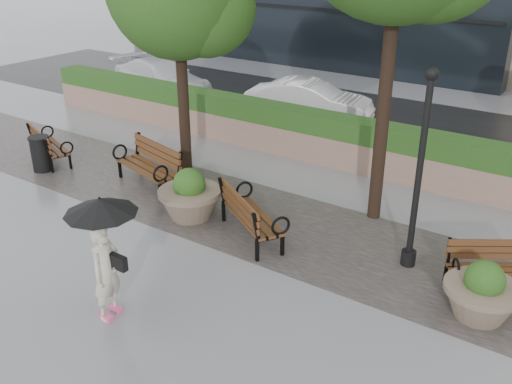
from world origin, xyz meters
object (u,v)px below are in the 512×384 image
Objects in this scene: bench_2 at (251,224)px; bench_0 at (51,152)px; planter_left at (190,199)px; car_right at (309,102)px; pedestrian at (104,247)px; bench_3 at (493,276)px; planter_right at (481,296)px; trash_bin at (41,155)px; car_left at (162,78)px; bench_1 at (149,174)px; lamppost at (418,185)px.

bench_0 is at bearing 28.64° from bench_2.
bench_0 is at bearing 175.63° from planter_left.
car_right is 1.97× the size of pedestrian.
planter_right is (0.03, -0.98, 0.15)m from bench_3.
trash_bin is 7.93m from car_left.
lamppost is at bearing 14.78° from bench_1.
planter_left is 5.06m from trash_bin.
planter_left is (-1.64, -0.00, 0.15)m from bench_2.
car_right is (3.70, 7.82, 0.24)m from trash_bin.
pedestrian is (-5.02, -4.37, 1.03)m from bench_3.
car_left reaches higher than bench_3.
planter_left is 0.30× the size of car_left.
planter_left is 4.95m from lamppost.
trash_bin is 0.24× the size of lamppost.
pedestrian is at bearing -146.14° from planter_right.
car_left is at bearing -6.23° from bench_2.
bench_0 is at bearing -177.62° from lamppost.
planter_right is (6.29, -0.07, -0.05)m from planter_left.
bench_3 is (8.24, 0.16, -0.06)m from bench_1.
lamppost is 9.22m from car_right.
lamppost is at bearing -151.86° from car_right.
car_right is (-7.62, 6.77, 0.43)m from bench_3.
bench_1 is at bearing 174.36° from planter_right.
bench_2 is at bearing 156.95° from bench_3.
pedestrian is (3.22, -4.20, 0.97)m from bench_1.
bench_1 reaches higher than bench_3.
bench_1 reaches higher than planter_right.
lamppost reaches higher than pedestrian.
bench_0 is at bearing 51.15° from pedestrian.
bench_3 is 6.73m from pedestrian.
trash_bin is 7.17m from pedestrian.
bench_3 is 11.36m from trash_bin.
planter_right is (4.65, -0.07, 0.10)m from bench_2.
bench_0 is 11.67m from bench_3.
trash_bin is (0.35, -0.54, 0.17)m from bench_0.
trash_bin is 9.91m from lamppost.
pedestrian is at bearing -130.62° from car_left.
trash_bin is (-3.07, -0.88, 0.13)m from bench_1.
trash_bin is (-5.06, -0.13, -0.01)m from planter_left.
lamppost is (10.14, 0.42, 1.39)m from bench_0.
bench_2 is at bearing -164.98° from lamppost.
lamppost is at bearing -133.02° from bench_2.
bench_2 is 3.62m from pedestrian.
bench_1 is 1.05× the size of bench_2.
planter_right reaches higher than bench_3.
bench_0 is 7.31m from car_left.
trash_bin is at bearing 33.10° from bench_2.
pedestrian is (-0.40, -3.46, 0.98)m from bench_2.
bench_3 is 2.08m from lamppost.
bench_3 is at bearing -157.49° from bench_0.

